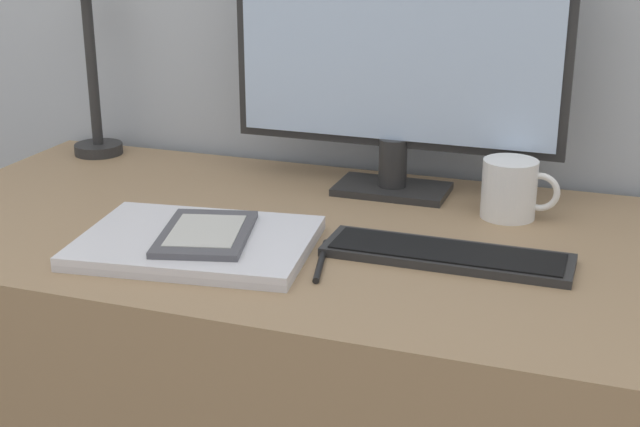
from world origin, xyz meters
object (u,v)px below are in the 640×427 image
object	(u,v)px
desk_lamp	(87,15)
pen	(323,261)
keyboard	(447,255)
monitor	(397,32)
coffee_mug	(511,189)
ereader	(206,233)
laptop	(197,242)

from	to	relation	value
desk_lamp	pen	distance (m)	0.75
keyboard	desk_lamp	bearing A→B (deg)	157.75
monitor	pen	xyz separation A→B (m)	(-0.01, -0.34, -0.26)
coffee_mug	desk_lamp	bearing A→B (deg)	172.67
monitor	keyboard	world-z (taller)	monitor
monitor	desk_lamp	size ratio (longest dim) A/B	1.39
ereader	desk_lamp	world-z (taller)	desk_lamp
monitor	coffee_mug	size ratio (longest dim) A/B	4.64
coffee_mug	keyboard	bearing A→B (deg)	-105.27
laptop	pen	size ratio (longest dim) A/B	2.58
monitor	keyboard	distance (m)	0.40
keyboard	ereader	distance (m)	0.34
monitor	keyboard	size ratio (longest dim) A/B	1.62
monitor	coffee_mug	world-z (taller)	monitor
keyboard	coffee_mug	size ratio (longest dim) A/B	2.85
monitor	laptop	bearing A→B (deg)	-119.17
laptop	desk_lamp	bearing A→B (deg)	136.56
monitor	laptop	size ratio (longest dim) A/B	1.58
pen	ereader	bearing A→B (deg)	-177.84
keyboard	laptop	distance (m)	0.35
monitor	pen	size ratio (longest dim) A/B	4.07
ereader	coffee_mug	xyz separation A→B (m)	(0.38, 0.28, 0.02)
laptop	coffee_mug	xyz separation A→B (m)	(0.40, 0.28, 0.04)
desk_lamp	pen	bearing A→B (deg)	-32.48
monitor	laptop	distance (m)	0.47
desk_lamp	coffee_mug	world-z (taller)	desk_lamp
monitor	pen	bearing A→B (deg)	-90.99
desk_lamp	coffee_mug	bearing A→B (deg)	-7.33
keyboard	pen	size ratio (longest dim) A/B	2.51
monitor	desk_lamp	bearing A→B (deg)	175.98
pen	laptop	bearing A→B (deg)	-177.52
keyboard	pen	distance (m)	0.17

